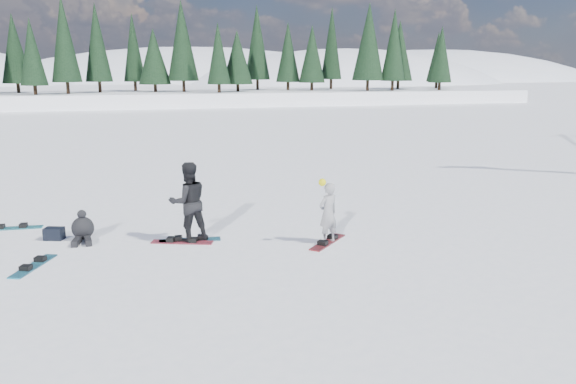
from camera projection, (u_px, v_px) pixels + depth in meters
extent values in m
plane|color=white|center=(278.00, 239.00, 13.96)|extent=(420.00, 420.00, 0.00)
cube|color=white|center=(161.00, 114.00, 65.93)|extent=(90.00, 14.00, 5.00)
ellipsoid|color=white|center=(196.00, 120.00, 210.53)|extent=(182.00, 140.00, 53.20)
ellipsoid|color=white|center=(431.00, 116.00, 219.77)|extent=(156.00, 120.00, 50.40)
ellipsoid|color=white|center=(344.00, 123.00, 173.45)|extent=(117.00, 90.00, 45.00)
cone|color=black|center=(8.00, 58.00, 60.45)|extent=(3.20, 3.20, 7.50)
cone|color=black|center=(40.00, 58.00, 61.28)|extent=(3.20, 3.20, 7.50)
cone|color=black|center=(70.00, 59.00, 62.10)|extent=(3.20, 3.20, 7.50)
cone|color=black|center=(100.00, 59.00, 62.93)|extent=(3.20, 3.20, 7.50)
cone|color=black|center=(130.00, 59.00, 63.76)|extent=(3.20, 3.20, 7.50)
cone|color=black|center=(158.00, 59.00, 64.59)|extent=(3.20, 3.20, 7.50)
cone|color=black|center=(186.00, 59.00, 65.41)|extent=(3.20, 3.20, 7.50)
cone|color=black|center=(213.00, 59.00, 66.24)|extent=(3.20, 3.20, 7.50)
cone|color=black|center=(239.00, 59.00, 67.07)|extent=(3.20, 3.20, 7.50)
cone|color=black|center=(265.00, 59.00, 67.90)|extent=(3.20, 3.20, 7.50)
cone|color=black|center=(290.00, 60.00, 68.72)|extent=(3.20, 3.20, 7.50)
cone|color=black|center=(315.00, 60.00, 69.55)|extent=(3.20, 3.20, 7.50)
cone|color=black|center=(339.00, 60.00, 70.38)|extent=(3.20, 3.20, 7.50)
cone|color=black|center=(362.00, 60.00, 71.21)|extent=(3.20, 3.20, 7.50)
cone|color=black|center=(385.00, 60.00, 72.03)|extent=(3.20, 3.20, 7.50)
cone|color=black|center=(407.00, 60.00, 72.86)|extent=(3.20, 3.20, 7.50)
cone|color=black|center=(429.00, 60.00, 73.69)|extent=(3.20, 3.20, 7.50)
cone|color=black|center=(451.00, 60.00, 74.51)|extent=(3.20, 3.20, 7.50)
imported|color=#959599|center=(328.00, 213.00, 13.54)|extent=(0.64, 0.54, 1.49)
sphere|color=yellow|center=(322.00, 182.00, 13.20)|extent=(0.18, 0.18, 0.18)
imported|color=black|center=(188.00, 202.00, 13.66)|extent=(1.07, 0.90, 1.97)
ellipsoid|color=black|center=(83.00, 228.00, 13.90)|extent=(0.54, 0.46, 0.57)
sphere|color=black|center=(82.00, 214.00, 13.82)|extent=(0.22, 0.22, 0.22)
cube|color=black|center=(88.00, 241.00, 13.60)|extent=(0.21, 0.51, 0.14)
cube|color=black|center=(76.00, 242.00, 13.53)|extent=(0.21, 0.51, 0.14)
cube|color=black|center=(54.00, 234.00, 13.94)|extent=(0.52, 0.43, 0.30)
cube|color=maroon|center=(328.00, 242.00, 13.70)|extent=(1.25, 1.26, 0.03)
cube|color=#155F78|center=(190.00, 240.00, 13.87)|extent=(1.52, 0.43, 0.03)
cube|color=#186B87|center=(34.00, 266.00, 12.05)|extent=(0.82, 1.50, 0.03)
cube|color=teal|center=(12.00, 228.00, 14.89)|extent=(1.51, 0.37, 0.03)
cube|color=maroon|center=(182.00, 242.00, 13.70)|extent=(1.51, 0.77, 0.03)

